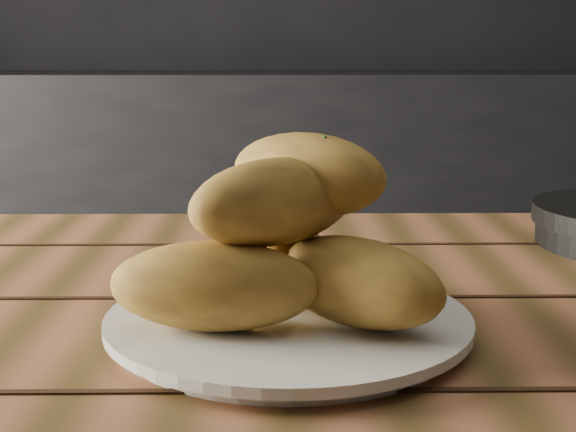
{
  "coord_description": "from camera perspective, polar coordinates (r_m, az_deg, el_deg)",
  "views": [
    {
      "loc": [
        -0.06,
        -0.89,
        0.96
      ],
      "look_at": [
        -0.06,
        -0.29,
        0.84
      ],
      "focal_mm": 50.0,
      "sensor_mm": 36.0,
      "label": 1
    }
  ],
  "objects": [
    {
      "name": "plate",
      "position": [
        0.62,
        0.02,
        -7.69
      ],
      "size": [
        0.28,
        0.28,
        0.02
      ],
      "color": "white",
      "rests_on": "table"
    },
    {
      "name": "counter",
      "position": [
        2.64,
        0.68,
        0.38
      ],
      "size": [
        2.8,
        0.6,
        0.9
      ],
      "primitive_type": "cube",
      "color": "black",
      "rests_on": "ground"
    },
    {
      "name": "bread_rolls",
      "position": [
        0.6,
        -0.12,
        -1.72
      ],
      "size": [
        0.26,
        0.23,
        0.14
      ],
      "color": "gold",
      "rests_on": "plate"
    }
  ]
}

